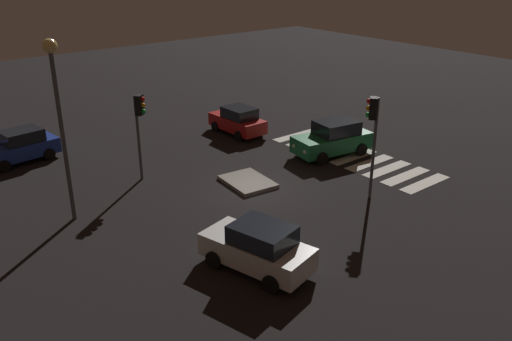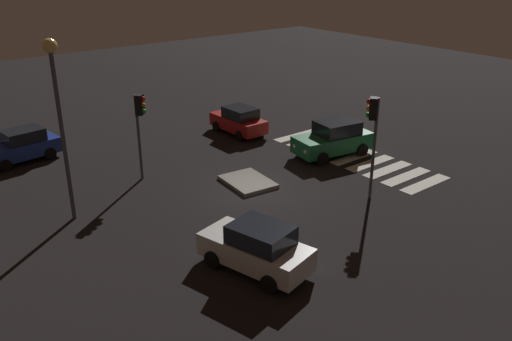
{
  "view_description": "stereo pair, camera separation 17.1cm",
  "coord_description": "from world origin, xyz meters",
  "px_view_note": "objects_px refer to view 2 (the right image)",
  "views": [
    {
      "loc": [
        -18.06,
        14.64,
        10.69
      ],
      "look_at": [
        0.0,
        0.0,
        1.0
      ],
      "focal_mm": 37.99,
      "sensor_mm": 36.0,
      "label": 1
    },
    {
      "loc": [
        -18.16,
        14.5,
        10.69
      ],
      "look_at": [
        0.0,
        0.0,
        1.0
      ],
      "focal_mm": 37.99,
      "sensor_mm": 36.0,
      "label": 2
    }
  ],
  "objects_px": {
    "traffic_island": "(248,182)",
    "car_red": "(239,121)",
    "traffic_light_south": "(373,123)",
    "traffic_light_north": "(140,116)",
    "car_white": "(257,248)",
    "street_lamp": "(58,100)",
    "car_blue": "(21,146)",
    "car_green": "(334,139)"
  },
  "relations": [
    {
      "from": "street_lamp",
      "to": "car_red",
      "type": "bearing_deg",
      "value": -69.32
    },
    {
      "from": "car_red",
      "to": "street_lamp",
      "type": "relative_size",
      "value": 0.52
    },
    {
      "from": "car_blue",
      "to": "street_lamp",
      "type": "height_order",
      "value": "street_lamp"
    },
    {
      "from": "traffic_island",
      "to": "car_red",
      "type": "bearing_deg",
      "value": -33.68
    },
    {
      "from": "car_white",
      "to": "car_red",
      "type": "height_order",
      "value": "car_white"
    },
    {
      "from": "car_blue",
      "to": "traffic_light_north",
      "type": "distance_m",
      "value": 7.8
    },
    {
      "from": "car_blue",
      "to": "car_white",
      "type": "height_order",
      "value": "car_white"
    },
    {
      "from": "street_lamp",
      "to": "car_white",
      "type": "bearing_deg",
      "value": -155.46
    },
    {
      "from": "traffic_island",
      "to": "car_white",
      "type": "xyz_separation_m",
      "value": [
        -6.14,
        4.36,
        0.79
      ]
    },
    {
      "from": "traffic_island",
      "to": "car_blue",
      "type": "distance_m",
      "value": 12.49
    },
    {
      "from": "car_green",
      "to": "traffic_light_south",
      "type": "relative_size",
      "value": 0.97
    },
    {
      "from": "car_white",
      "to": "traffic_light_north",
      "type": "distance_m",
      "value": 10.07
    },
    {
      "from": "car_green",
      "to": "traffic_light_north",
      "type": "relative_size",
      "value": 1.07
    },
    {
      "from": "traffic_island",
      "to": "traffic_light_north",
      "type": "distance_m",
      "value": 6.02
    },
    {
      "from": "traffic_island",
      "to": "car_green",
      "type": "xyz_separation_m",
      "value": [
        0.15,
        -6.05,
        0.85
      ]
    },
    {
      "from": "car_red",
      "to": "traffic_light_north",
      "type": "height_order",
      "value": "traffic_light_north"
    },
    {
      "from": "car_green",
      "to": "car_red",
      "type": "bearing_deg",
      "value": -64.52
    },
    {
      "from": "traffic_light_south",
      "to": "street_lamp",
      "type": "distance_m",
      "value": 13.02
    },
    {
      "from": "traffic_light_south",
      "to": "street_lamp",
      "type": "xyz_separation_m",
      "value": [
        6.39,
        11.23,
        1.58
      ]
    },
    {
      "from": "traffic_island",
      "to": "traffic_light_south",
      "type": "relative_size",
      "value": 0.59
    },
    {
      "from": "traffic_light_north",
      "to": "traffic_light_south",
      "type": "relative_size",
      "value": 0.91
    },
    {
      "from": "car_white",
      "to": "car_blue",
      "type": "bearing_deg",
      "value": -2.75
    },
    {
      "from": "traffic_light_south",
      "to": "car_red",
      "type": "bearing_deg",
      "value": -47.03
    },
    {
      "from": "traffic_island",
      "to": "traffic_light_south",
      "type": "height_order",
      "value": "traffic_light_south"
    },
    {
      "from": "car_green",
      "to": "car_blue",
      "type": "bearing_deg",
      "value": -26.74
    },
    {
      "from": "car_green",
      "to": "traffic_light_south",
      "type": "height_order",
      "value": "traffic_light_south"
    },
    {
      "from": "car_red",
      "to": "traffic_light_south",
      "type": "relative_size",
      "value": 0.83
    },
    {
      "from": "car_white",
      "to": "car_red",
      "type": "xyz_separation_m",
      "value": [
        12.46,
        -8.58,
        -0.05
      ]
    },
    {
      "from": "car_white",
      "to": "car_red",
      "type": "relative_size",
      "value": 1.12
    },
    {
      "from": "car_blue",
      "to": "traffic_light_south",
      "type": "relative_size",
      "value": 0.87
    },
    {
      "from": "traffic_light_north",
      "to": "traffic_light_south",
      "type": "distance_m",
      "value": 10.78
    },
    {
      "from": "traffic_light_south",
      "to": "street_lamp",
      "type": "height_order",
      "value": "street_lamp"
    },
    {
      "from": "car_green",
      "to": "street_lamp",
      "type": "height_order",
      "value": "street_lamp"
    },
    {
      "from": "traffic_island",
      "to": "car_blue",
      "type": "height_order",
      "value": "car_blue"
    },
    {
      "from": "traffic_island",
      "to": "car_blue",
      "type": "relative_size",
      "value": 0.68
    },
    {
      "from": "car_red",
      "to": "street_lamp",
      "type": "bearing_deg",
      "value": 110.06
    },
    {
      "from": "traffic_light_south",
      "to": "traffic_light_north",
      "type": "bearing_deg",
      "value": -2.3
    },
    {
      "from": "traffic_island",
      "to": "street_lamp",
      "type": "relative_size",
      "value": 0.37
    },
    {
      "from": "traffic_light_north",
      "to": "street_lamp",
      "type": "distance_m",
      "value": 5.09
    },
    {
      "from": "car_red",
      "to": "street_lamp",
      "type": "height_order",
      "value": "street_lamp"
    },
    {
      "from": "car_white",
      "to": "traffic_light_south",
      "type": "relative_size",
      "value": 0.93
    },
    {
      "from": "car_white",
      "to": "street_lamp",
      "type": "height_order",
      "value": "street_lamp"
    }
  ]
}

